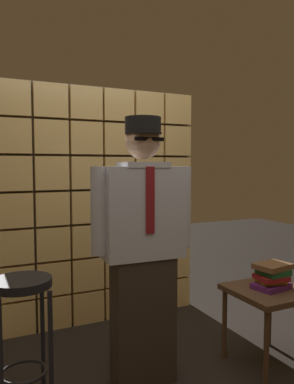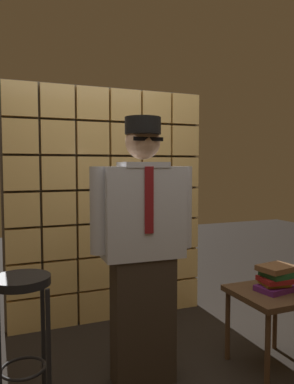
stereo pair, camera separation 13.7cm
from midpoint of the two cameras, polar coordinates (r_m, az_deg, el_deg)
glass_block_wall at (r=3.49m, az=-4.66°, el=-2.10°), size 1.87×0.10×2.18m
standing_person at (r=2.47m, az=0.98°, el=-8.32°), size 0.70×0.30×1.75m
bar_stool at (r=2.40m, az=-16.90°, el=-16.88°), size 0.34×0.34×0.79m
side_table at (r=2.91m, az=19.87°, el=-15.42°), size 0.52×0.52×0.56m
book_stack at (r=2.88m, az=20.33°, el=-12.18°), size 0.28×0.22×0.18m
coffee_mug at (r=2.92m, az=21.79°, el=-12.84°), size 0.13×0.08×0.09m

